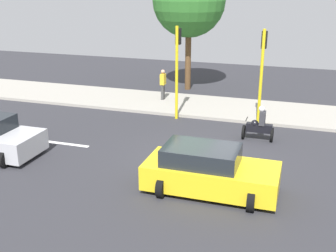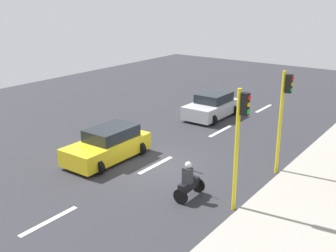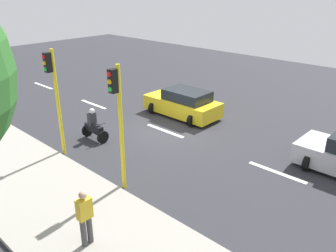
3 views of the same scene
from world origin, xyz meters
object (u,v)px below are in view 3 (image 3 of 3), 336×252
Objects in this scene: pedestrian_near_signal at (85,216)px; traffic_light_corner at (118,112)px; car_yellow_cab at (183,103)px; traffic_light_midblock at (54,89)px; motorcycle at (94,127)px.

traffic_light_corner is (-2.59, -1.61, 1.87)m from pedestrian_near_signal.
car_yellow_cab is 0.95× the size of traffic_light_midblock.
car_yellow_cab is at bearing 173.83° from traffic_light_midblock.
traffic_light_midblock reaches higher than car_yellow_cab.
pedestrian_near_signal reaches higher than motorcycle.
motorcycle is (5.21, -1.00, -0.07)m from car_yellow_cab.
pedestrian_near_signal is at bearing 65.12° from traffic_light_midblock.
traffic_light_midblock is at bearing 6.96° from motorcycle.
pedestrian_near_signal is at bearing 52.46° from motorcycle.
pedestrian_near_signal is (9.68, 4.82, 0.35)m from car_yellow_cab.
traffic_light_midblock is (-2.59, -5.59, 1.87)m from pedestrian_near_signal.
traffic_light_midblock is at bearing -90.00° from traffic_light_corner.
traffic_light_midblock reaches higher than pedestrian_near_signal.
traffic_light_midblock is (7.09, -0.77, 2.22)m from car_yellow_cab.
traffic_light_corner reaches higher than pedestrian_near_signal.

